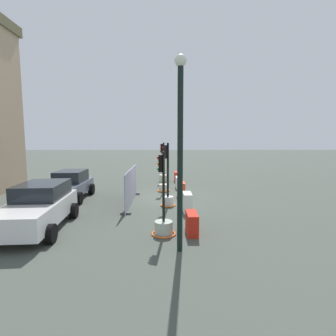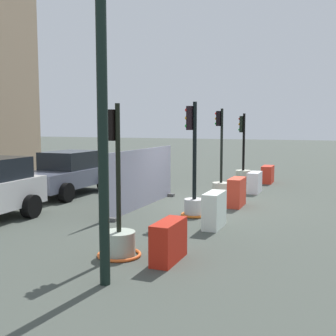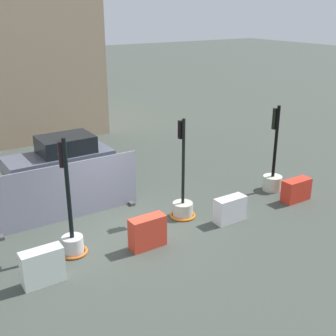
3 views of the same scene
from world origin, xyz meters
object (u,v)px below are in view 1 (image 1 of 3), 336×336
traffic_light_3 (163,174)px  construction_barrier_3 (179,183)px  traffic_light_2 (164,184)px  construction_barrier_4 (177,177)px  construction_barrier_0 (192,223)px  traffic_light_1 (168,194)px  construction_barrier_2 (181,190)px  traffic_light_0 (163,223)px  construction_barrier_1 (187,202)px  car_grey_saloon (70,185)px  car_white_van (38,206)px  street_lamp_post (180,141)px

traffic_light_3 → construction_barrier_3: size_ratio=3.04×
traffic_light_2 → construction_barrier_4: size_ratio=3.05×
construction_barrier_0 → traffic_light_3: bearing=5.2°
traffic_light_1 → traffic_light_3: traffic_light_1 is taller
construction_barrier_2 → construction_barrier_4: size_ratio=0.98×
construction_barrier_0 → construction_barrier_3: construction_barrier_3 is taller
traffic_light_0 → construction_barrier_0: traffic_light_0 is taller
traffic_light_3 → construction_barrier_4: (0.01, -1.13, -0.21)m
construction_barrier_1 → traffic_light_2: bearing=13.1°
traffic_light_3 → car_grey_saloon: (-6.04, 5.41, 0.22)m
traffic_light_0 → construction_barrier_0: bearing=-85.2°
traffic_light_0 → traffic_light_1: (4.08, -0.21, 0.20)m
construction_barrier_4 → traffic_light_3: bearing=90.6°
construction_barrier_2 → construction_barrier_3: (2.95, -0.03, -0.06)m
construction_barrier_1 → car_grey_saloon: car_grey_saloon is taller
construction_barrier_1 → car_grey_saloon: (2.81, 6.57, 0.36)m
traffic_light_2 → car_grey_saloon: 5.82m
construction_barrier_0 → traffic_light_1: bearing=11.9°
construction_barrier_1 → car_white_van: size_ratio=0.22×
traffic_light_0 → car_white_van: (0.77, 4.90, 0.42)m
traffic_light_3 → street_lamp_post: 13.55m
street_lamp_post → construction_barrier_2: bearing=-4.0°
traffic_light_1 → construction_barrier_1: 1.44m
car_white_van → street_lamp_post: (-2.17, -5.41, 2.58)m
traffic_light_1 → traffic_light_2: (3.77, 0.21, -0.17)m
construction_barrier_2 → car_white_van: 7.89m
traffic_light_1 → street_lamp_post: (-5.48, -0.30, 2.80)m
traffic_light_3 → traffic_light_2: bearing=-179.7°
construction_barrier_4 → car_white_van: 12.61m
car_grey_saloon → street_lamp_post: (-7.19, -5.95, 2.64)m
traffic_light_1 → car_white_van: bearing=122.9°
traffic_light_2 → construction_barrier_1: size_ratio=3.16×
traffic_light_3 → car_grey_saloon: size_ratio=0.76×
traffic_light_0 → car_grey_saloon: 7.95m
traffic_light_1 → construction_barrier_3: 4.92m
traffic_light_1 → car_grey_saloon: 5.90m
construction_barrier_0 → car_white_van: (0.68, 5.95, 0.48)m
traffic_light_0 → car_white_van: traffic_light_0 is taller
traffic_light_3 → street_lamp_post: (-13.24, -0.54, 2.86)m
construction_barrier_3 → car_white_van: 10.10m
construction_barrier_0 → street_lamp_post: street_lamp_post is taller
traffic_light_3 → construction_barrier_4: traffic_light_3 is taller
traffic_light_1 → street_lamp_post: 6.16m
construction_barrier_3 → traffic_light_3: bearing=20.4°
construction_barrier_4 → street_lamp_post: street_lamp_post is taller
traffic_light_1 → construction_barrier_0: (-3.99, -0.84, -0.26)m
traffic_light_2 → street_lamp_post: street_lamp_post is taller
construction_barrier_0 → construction_barrier_2: size_ratio=1.03×
traffic_light_1 → traffic_light_3: size_ratio=1.05×
construction_barrier_3 → street_lamp_post: size_ratio=0.17×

